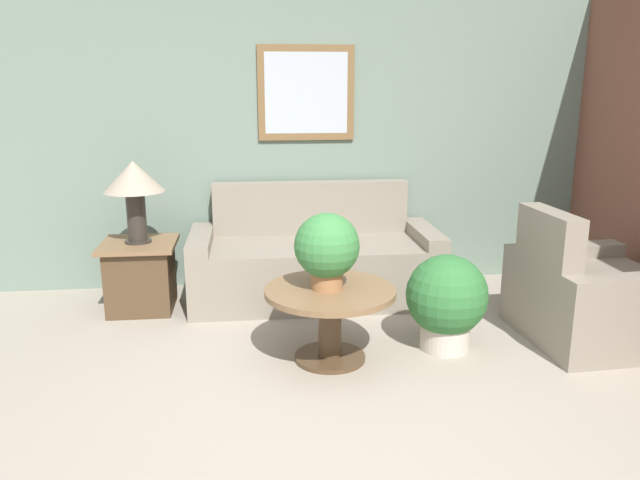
# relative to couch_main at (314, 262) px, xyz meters

# --- Properties ---
(ground_plane) EXTENTS (20.00, 20.00, 0.00)m
(ground_plane) POSITION_rel_couch_main_xyz_m (0.02, -2.32, -0.31)
(ground_plane) COLOR gray
(wall_back) EXTENTS (6.95, 0.09, 2.60)m
(wall_back) POSITION_rel_couch_main_xyz_m (0.02, 0.48, 0.99)
(wall_back) COLOR slate
(wall_back) RESTS_ON ground_plane
(couch_main) EXTENTS (2.07, 0.88, 0.95)m
(couch_main) POSITION_rel_couch_main_xyz_m (0.00, 0.00, 0.00)
(couch_main) COLOR gray
(couch_main) RESTS_ON ground_plane
(armchair) EXTENTS (0.97, 1.05, 0.95)m
(armchair) POSITION_rel_couch_main_xyz_m (1.85, -1.09, -0.00)
(armchair) COLOR gray
(armchair) RESTS_ON ground_plane
(coffee_table) EXTENTS (0.86, 0.86, 0.50)m
(coffee_table) POSITION_rel_couch_main_xyz_m (-0.02, -1.24, 0.05)
(coffee_table) COLOR #4C3823
(coffee_table) RESTS_ON ground_plane
(side_table) EXTENTS (0.59, 0.59, 0.56)m
(side_table) POSITION_rel_couch_main_xyz_m (-1.42, -0.12, -0.03)
(side_table) COLOR #4C3823
(side_table) RESTS_ON ground_plane
(table_lamp) EXTENTS (0.47, 0.47, 0.65)m
(table_lamp) POSITION_rel_couch_main_xyz_m (-1.42, -0.12, 0.73)
(table_lamp) COLOR #2D2823
(table_lamp) RESTS_ON side_table
(potted_plant_on_table) EXTENTS (0.42, 0.42, 0.50)m
(potted_plant_on_table) POSITION_rel_couch_main_xyz_m (-0.04, -1.23, 0.46)
(potted_plant_on_table) COLOR #9E6B42
(potted_plant_on_table) RESTS_ON coffee_table
(potted_plant_floor) EXTENTS (0.56, 0.56, 0.67)m
(potted_plant_floor) POSITION_rel_couch_main_xyz_m (0.79, -1.15, 0.04)
(potted_plant_floor) COLOR beige
(potted_plant_floor) RESTS_ON ground_plane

